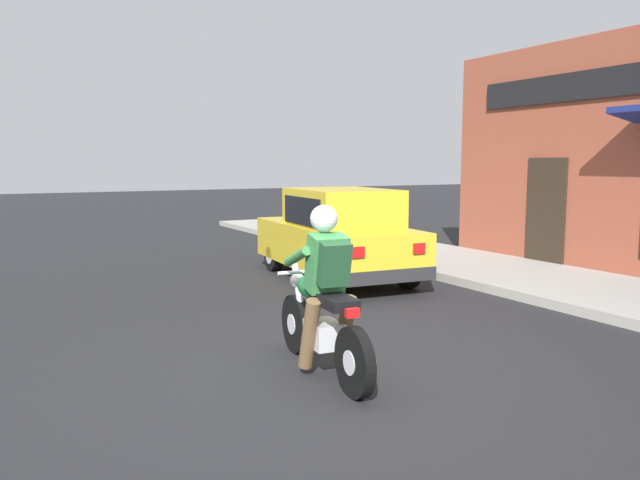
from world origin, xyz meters
TOP-DOWN VIEW (x-y plane):
  - ground_plane at (0.00, 0.00)m, footprint 80.00×80.00m
  - sidewalk_curb at (5.26, 3.00)m, footprint 2.60×22.00m
  - motorcycle_with_rider at (-0.05, -0.01)m, footprint 0.61×2.02m
  - car_hatchback at (2.52, 4.10)m, footprint 1.99×3.92m

SIDE VIEW (x-z plane):
  - ground_plane at x=0.00m, z-range 0.00..0.00m
  - sidewalk_curb at x=5.26m, z-range 0.00..0.14m
  - motorcycle_with_rider at x=-0.05m, z-range -0.13..1.49m
  - car_hatchback at x=2.52m, z-range -0.02..1.55m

